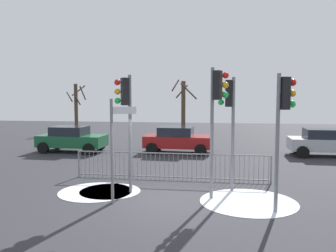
% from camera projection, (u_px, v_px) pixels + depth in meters
% --- Properties ---
extents(ground_plane, '(60.00, 60.00, 0.00)m').
position_uv_depth(ground_plane, '(161.00, 200.00, 11.25)').
color(ground_plane, '#2D2D33').
extents(traffic_light_mid_right, '(0.57, 0.33, 3.91)m').
position_uv_depth(traffic_light_mid_right, '(229.00, 108.00, 12.10)').
color(traffic_light_mid_right, slate).
rests_on(traffic_light_mid_right, ground).
extents(traffic_light_foreground_left, '(0.55, 0.37, 4.16)m').
position_uv_depth(traffic_light_foreground_left, '(217.00, 103.00, 11.08)').
color(traffic_light_foreground_left, slate).
rests_on(traffic_light_foreground_left, ground).
extents(traffic_light_mid_left, '(0.55, 0.37, 3.91)m').
position_uv_depth(traffic_light_mid_left, '(283.00, 111.00, 9.89)').
color(traffic_light_mid_left, slate).
rests_on(traffic_light_mid_left, ground).
extents(traffic_light_foreground_right, '(0.52, 0.41, 3.97)m').
position_uv_depth(traffic_light_foreground_right, '(125.00, 107.00, 11.76)').
color(traffic_light_foreground_right, slate).
rests_on(traffic_light_foreground_right, ground).
extents(direction_sign_post, '(0.77, 0.26, 3.20)m').
position_uv_depth(direction_sign_post, '(114.00, 145.00, 10.76)').
color(direction_sign_post, slate).
rests_on(direction_sign_post, ground).
extents(pedestrian_guard_railing, '(7.57, 0.15, 1.07)m').
position_uv_depth(pedestrian_guard_railing, '(171.00, 166.00, 13.78)').
color(pedestrian_guard_railing, slate).
rests_on(pedestrian_guard_railing, ground).
extents(car_red_mid, '(3.89, 2.10, 1.47)m').
position_uv_depth(car_red_mid, '(178.00, 139.00, 20.23)').
color(car_red_mid, maroon).
rests_on(car_red_mid, ground).
extents(car_green_near, '(3.87, 2.07, 1.47)m').
position_uv_depth(car_green_near, '(72.00, 139.00, 20.52)').
color(car_green_near, '#195933').
rests_on(car_green_near, ground).
extents(car_silver_trailing, '(3.84, 2.00, 1.47)m').
position_uv_depth(car_silver_trailing, '(325.00, 142.00, 19.08)').
color(car_silver_trailing, '#B2B5BA').
rests_on(car_silver_trailing, ground).
extents(bare_tree_left, '(1.56, 1.55, 4.18)m').
position_uv_depth(bare_tree_left, '(76.00, 106.00, 31.09)').
color(bare_tree_left, '#473828').
rests_on(bare_tree_left, ground).
extents(bare_tree_centre, '(1.93, 1.91, 4.45)m').
position_uv_depth(bare_tree_centre, '(183.00, 107.00, 27.30)').
color(bare_tree_centre, '#473828').
rests_on(bare_tree_centre, ground).
extents(snow_patch_kerb, '(2.51, 2.51, 0.01)m').
position_uv_depth(snow_patch_kerb, '(95.00, 192.00, 12.18)').
color(snow_patch_kerb, silver).
rests_on(snow_patch_kerb, ground).
extents(snow_patch_island, '(3.01, 3.01, 0.01)m').
position_uv_depth(snow_patch_island, '(248.00, 202.00, 11.04)').
color(snow_patch_island, silver).
rests_on(snow_patch_island, ground).
extents(snow_patch_verge, '(2.08, 2.08, 0.01)m').
position_uv_depth(snow_patch_verge, '(110.00, 191.00, 12.25)').
color(snow_patch_verge, white).
rests_on(snow_patch_verge, ground).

